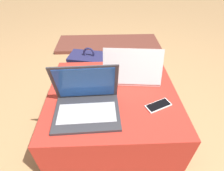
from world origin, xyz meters
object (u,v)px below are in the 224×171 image
object	(u,v)px
laptop_far	(131,72)
cell_phone	(158,105)
backpack	(91,74)
laptop_near	(87,103)

from	to	relation	value
laptop_far	cell_phone	world-z (taller)	laptop_far
cell_phone	backpack	size ratio (longest dim) A/B	0.35
laptop_far	laptop_near	bearing A→B (deg)	50.81
laptop_far	backpack	size ratio (longest dim) A/B	0.84
laptop_far	backpack	bearing A→B (deg)	-42.32
laptop_far	cell_phone	bearing A→B (deg)	119.46
cell_phone	laptop_far	bearing A→B (deg)	0.29
laptop_far	cell_phone	size ratio (longest dim) A/B	2.43
laptop_near	cell_phone	world-z (taller)	laptop_near
laptop_near	backpack	world-z (taller)	laptop_near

